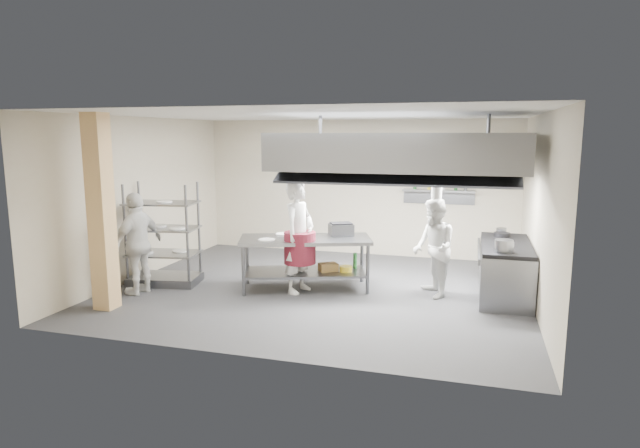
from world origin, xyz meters
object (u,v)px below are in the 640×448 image
(island, at_px, (305,263))
(griddle, at_px, (341,230))
(cooking_range, at_px, (505,271))
(chef_plating, at_px, (138,243))
(stockpot, at_px, (504,246))
(chef_line, at_px, (434,248))
(chef_head, at_px, (299,237))
(pass_rack, at_px, (163,234))

(island, bearing_deg, griddle, 18.75)
(cooking_range, height_order, chef_plating, chef_plating)
(griddle, xyz_separation_m, stockpot, (2.72, -0.59, -0.02))
(cooking_range, relative_size, chef_plating, 1.16)
(chef_line, bearing_deg, chef_plating, -99.08)
(chef_line, bearing_deg, griddle, -121.24)
(cooking_range, bearing_deg, chef_line, -163.60)
(chef_head, xyz_separation_m, chef_plating, (-2.58, -0.84, -0.10))
(chef_line, xyz_separation_m, griddle, (-1.64, 0.23, 0.19))
(island, relative_size, chef_line, 1.36)
(island, height_order, griddle, griddle)
(island, height_order, chef_line, chef_line)
(pass_rack, height_order, cooking_range, pass_rack)
(cooking_range, xyz_separation_m, griddle, (-2.79, -0.11, 0.59))
(cooking_range, height_order, griddle, griddle)
(chef_plating, bearing_deg, pass_rack, -176.77)
(island, relative_size, cooking_range, 1.12)
(chef_line, bearing_deg, stockpot, 48.00)
(griddle, distance_m, stockpot, 2.78)
(chef_line, xyz_separation_m, stockpot, (1.08, -0.36, 0.17))
(griddle, relative_size, stockpot, 1.50)
(chef_head, bearing_deg, griddle, -30.55)
(chef_head, relative_size, chef_plating, 1.11)
(chef_line, height_order, stockpot, chef_line)
(chef_head, distance_m, chef_line, 2.26)
(griddle, bearing_deg, stockpot, -40.24)
(pass_rack, distance_m, griddle, 3.19)
(cooking_range, height_order, chef_head, chef_head)
(chef_plating, distance_m, stockpot, 5.94)
(pass_rack, relative_size, chef_line, 1.11)
(cooking_range, relative_size, stockpot, 7.35)
(pass_rack, relative_size, chef_head, 0.95)
(pass_rack, xyz_separation_m, chef_plating, (-0.08, -0.64, -0.05))
(pass_rack, relative_size, cooking_range, 0.91)
(island, relative_size, griddle, 5.51)
(island, distance_m, pass_rack, 2.62)
(pass_rack, height_order, chef_plating, pass_rack)
(island, relative_size, chef_plating, 1.30)
(pass_rack, xyz_separation_m, griddle, (3.09, 0.81, 0.09))
(chef_plating, height_order, griddle, chef_plating)
(pass_rack, relative_size, chef_plating, 1.06)
(stockpot, bearing_deg, chef_head, -179.68)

